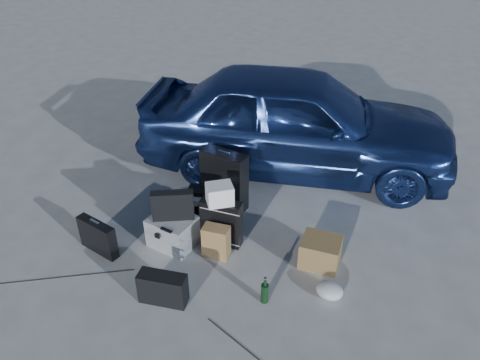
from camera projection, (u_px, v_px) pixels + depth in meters
name	position (u px, v px, depth m)	size (l,w,h in m)	color
ground	(201.00, 262.00, 4.98)	(60.00, 60.00, 0.00)	#ABABA6
car	(296.00, 120.00, 6.29)	(1.68, 4.18, 1.42)	navy
pelican_case	(173.00, 231.00, 5.14)	(0.48, 0.39, 0.35)	#949799
laptop_bag	(173.00, 205.00, 4.97)	(0.45, 0.11, 0.33)	black
briefcase	(98.00, 237.00, 5.03)	(0.50, 0.11, 0.39)	black
suitcase_left	(224.00, 180.00, 5.66)	(0.57, 0.21, 0.74)	black
suitcase_right	(221.00, 222.00, 5.12)	(0.45, 0.16, 0.54)	black
white_carton	(220.00, 194.00, 4.90)	(0.27, 0.22, 0.22)	silver
duffel_bag	(200.00, 210.00, 5.50)	(0.65, 0.28, 0.33)	black
flat_box_white	(200.00, 196.00, 5.39)	(0.42, 0.31, 0.07)	silver
flat_box_black	(199.00, 191.00, 5.37)	(0.25, 0.18, 0.05)	black
kraft_bag	(216.00, 242.00, 4.97)	(0.28, 0.17, 0.37)	olive
cardboard_box	(320.00, 252.00, 4.89)	(0.40, 0.35, 0.30)	olive
plastic_bag	(329.00, 290.00, 4.53)	(0.27, 0.23, 0.15)	#B9BDC0
messenger_bag	(163.00, 288.00, 4.43)	(0.46, 0.17, 0.32)	black
green_bottle	(265.00, 290.00, 4.43)	(0.07, 0.07, 0.29)	black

